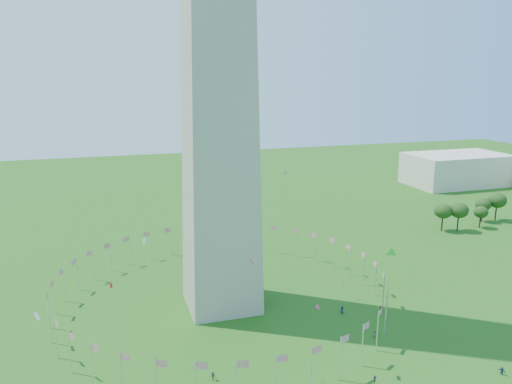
% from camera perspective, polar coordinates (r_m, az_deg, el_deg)
% --- Properties ---
extents(flag_ring, '(80.24, 80.24, 9.00)m').
position_cam_1_polar(flag_ring, '(126.69, -3.94, -10.87)').
color(flag_ring, silver).
rests_on(flag_ring, ground).
extents(gov_building_east_a, '(50.00, 30.00, 16.00)m').
position_cam_1_polar(gov_building_east_a, '(280.37, 21.93, 2.43)').
color(gov_building_east_a, beige).
rests_on(gov_building_east_a, ground).
extents(kites_aloft, '(111.06, 55.31, 39.63)m').
position_cam_1_polar(kites_aloft, '(102.05, 5.47, -8.10)').
color(kites_aloft, green).
rests_on(kites_aloft, ground).
extents(tree_line_east, '(53.31, 15.91, 11.06)m').
position_cam_1_polar(tree_line_east, '(210.04, 25.26, -2.12)').
color(tree_line_east, '#274F1A').
rests_on(tree_line_east, ground).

